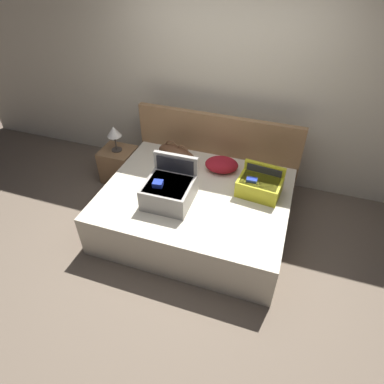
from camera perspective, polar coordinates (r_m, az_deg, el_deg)
name	(u,v)px	position (r m, az deg, el deg)	size (l,w,h in m)	color
ground_plane	(184,249)	(3.79, -1.39, -9.80)	(12.00, 12.00, 0.00)	#6B5B4C
back_wall	(228,83)	(4.35, 6.18, 18.05)	(8.00, 0.10, 2.60)	beige
bed	(195,210)	(3.86, 0.59, -3.04)	(2.05, 1.63, 0.52)	beige
headboard	(216,153)	(4.36, 4.20, 6.76)	(2.09, 0.08, 1.05)	olive
hard_case_large	(169,190)	(3.51, -3.92, 0.39)	(0.50, 0.50, 0.45)	gray
hard_case_medium	(260,185)	(3.69, 11.50, 1.15)	(0.49, 0.38, 0.30)	gold
duffel_bag	(177,155)	(4.09, -2.52, 6.32)	(0.61, 0.38, 0.29)	brown
pillow_near_headboard	(222,165)	(3.99, 5.09, 4.69)	(0.40, 0.29, 0.17)	maroon
nightstand	(119,165)	(4.74, -12.35, 4.62)	(0.44, 0.40, 0.47)	olive
table_lamp	(114,133)	(4.48, -13.22, 9.87)	(0.18, 0.18, 0.35)	#3F3833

